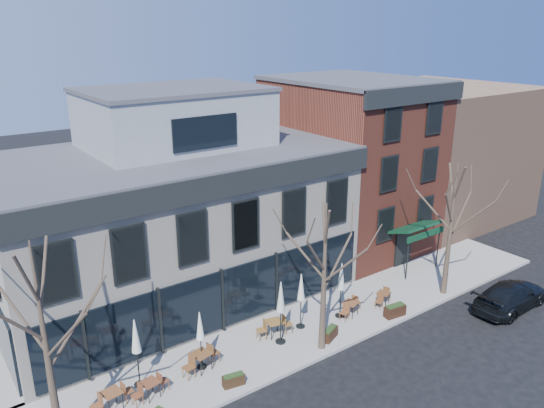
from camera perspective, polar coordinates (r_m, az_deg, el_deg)
ground at (r=26.75m, az=-5.35°, el=-13.71°), size 120.00×120.00×0.00m
sidewalk_front at (r=26.80m, az=3.23°, el=-13.40°), size 33.50×4.70×0.15m
corner_building at (r=28.80m, az=-10.72°, el=-1.08°), size 18.39×10.39×11.10m
red_brick_building at (r=35.64m, az=8.31°, el=4.40°), size 8.20×11.78×11.18m
bg_building at (r=43.81m, az=16.80°, el=5.60°), size 12.00×12.00×10.00m
tree_corner at (r=19.42m, az=-23.08°, el=-14.12°), size 3.93×3.98×7.92m
tree_mid at (r=23.69m, az=5.65°, el=-7.72°), size 3.50×3.55×7.04m
tree_right at (r=29.93m, az=18.68°, el=-2.44°), size 3.72×3.77×7.48m
parked_sedan at (r=31.10m, az=24.28°, el=-8.98°), size 5.09×2.18×1.46m
cafe_set_0 at (r=22.65m, az=-16.81°, el=-19.35°), size 1.80×0.79×0.93m
cafe_set_1 at (r=22.84m, az=-12.96°, el=-18.69°), size 1.71×0.78×0.88m
cafe_set_2 at (r=23.90m, az=-7.61°, el=-16.24°), size 1.98×0.92×1.01m
cafe_set_3 at (r=25.95m, az=0.27°, el=-13.04°), size 1.88×0.87×0.97m
cafe_set_4 at (r=27.88m, az=8.43°, el=-10.92°), size 1.77×0.93×0.91m
cafe_set_5 at (r=29.24m, az=11.87°, el=-9.75°), size 1.59×0.93×0.82m
umbrella_0 at (r=22.60m, az=-14.44°, el=-13.95°), size 0.49×0.49×3.08m
umbrella_1 at (r=23.28m, az=-7.74°, el=-13.16°), size 0.44×0.44×2.72m
umbrella_2 at (r=24.61m, az=0.95°, el=-10.31°), size 0.50×0.50×3.14m
umbrella_3 at (r=25.91m, az=3.15°, el=-9.22°), size 0.46×0.46×2.88m
umbrella_4 at (r=26.96m, az=7.46°, el=-8.04°), size 0.47×0.47×2.97m
planter_1 at (r=23.08m, az=-4.17°, el=-18.35°), size 0.96×0.53×0.51m
planter_2 at (r=26.00m, az=6.25°, el=-13.67°), size 1.08×0.75×0.56m
planter_3 at (r=28.31m, az=13.08°, el=-11.09°), size 1.19×0.60×0.64m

